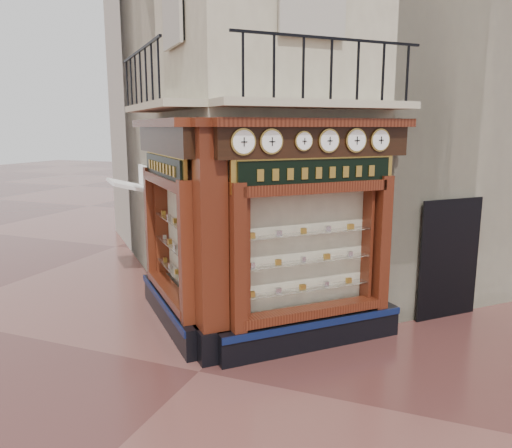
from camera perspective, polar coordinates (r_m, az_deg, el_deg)
The scene contains 17 objects.
ground at distance 8.35m, azimuth -6.54°, elevation -16.41°, with size 80.00×80.00×0.00m, color #502925.
main_building at distance 13.33m, azimuth 6.22°, elevation 20.30°, with size 8.00×8.00×12.00m, color beige.
neighbour_left at distance 16.38m, azimuth -0.12°, elevation 16.85°, with size 8.00×8.00×11.00m, color #AFA698.
neighbour_right at distance 15.27m, azimuth 18.21°, elevation 16.75°, with size 8.00×8.00×11.00m, color #AFA698.
shopfront_left at distance 9.66m, azimuth -9.78°, elevation -0.24°, with size 2.86×2.86×3.98m.
shopfront_right at distance 8.56m, azimuth 6.52°, elevation -1.60°, with size 2.86×2.86×3.98m.
corner_pilaster at distance 8.09m, azimuth -5.18°, elevation -2.55°, with size 0.85×0.85×3.98m.
balcony at distance 8.76m, azimuth -2.46°, elevation 13.49°, with size 5.94×2.97×1.03m.
clock_a at distance 7.60m, azimuth -1.47°, elevation 9.37°, with size 0.32×0.32×0.41m.
clock_b at distance 7.79m, azimuth 1.76°, elevation 9.41°, with size 0.31×0.31×0.39m.
clock_c at distance 8.04m, azimuth 5.46°, elevation 9.42°, with size 0.26×0.26×0.32m.
clock_d at distance 8.28m, azimuth 8.33°, elevation 9.40°, with size 0.31×0.31×0.39m.
clock_e at distance 8.56m, azimuth 11.35°, elevation 9.35°, with size 0.32×0.32×0.40m.
clock_f at distance 8.85m, azimuth 13.99°, elevation 9.29°, with size 0.31×0.31×0.39m.
awning at distance 13.17m, azimuth -13.98°, elevation -6.25°, with size 1.41×0.84×0.08m, color white, non-canonical shape.
signboard_left at distance 9.49m, azimuth -10.46°, elevation 6.38°, with size 2.08×2.08×0.56m.
signboard_right at distance 8.33m, azimuth 6.96°, elevation 5.85°, with size 2.19×2.19×0.59m.
Camera 1 is at (3.56, -6.51, 3.84)m, focal length 35.00 mm.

